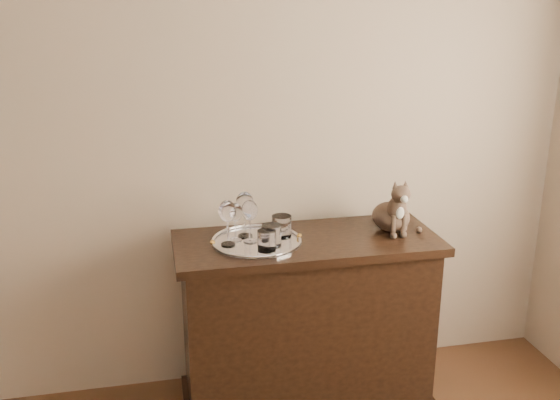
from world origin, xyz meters
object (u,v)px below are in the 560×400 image
(wine_glass_b, at_px, (245,214))
(tumbler_a, at_px, (271,236))
(tumbler_b, at_px, (267,241))
(cat, at_px, (392,203))
(tumbler_c, at_px, (282,226))
(wine_glass_a, at_px, (235,222))
(wine_glass_c, at_px, (228,223))
(sideboard, at_px, (306,322))
(wine_glass_d, at_px, (250,221))
(tray, at_px, (257,242))

(wine_glass_b, height_order, tumbler_a, wine_glass_b)
(tumbler_b, bearing_deg, cat, 13.48)
(tumbler_a, xyz_separation_m, tumbler_c, (0.07, 0.10, 0.00))
(tumbler_b, relative_size, tumbler_c, 0.91)
(wine_glass_a, xyz_separation_m, tumbler_a, (0.14, -0.10, -0.04))
(wine_glass_b, xyz_separation_m, cat, (0.68, -0.04, 0.02))
(wine_glass_b, distance_m, wine_glass_c, 0.12)
(wine_glass_c, bearing_deg, wine_glass_b, 43.87)
(sideboard, xyz_separation_m, tumbler_c, (-0.11, 0.03, 0.48))
(tumbler_b, bearing_deg, wine_glass_d, 113.38)
(wine_glass_c, bearing_deg, tray, 5.33)
(tumbler_a, bearing_deg, cat, 9.79)
(wine_glass_c, xyz_separation_m, tumbler_c, (0.25, 0.04, -0.05))
(cat, bearing_deg, tumbler_c, -179.65)
(sideboard, distance_m, cat, 0.69)
(wine_glass_b, bearing_deg, wine_glass_a, -139.95)
(wine_glass_d, xyz_separation_m, tumbler_b, (0.05, -0.12, -0.05))
(wine_glass_d, distance_m, tumbler_b, 0.14)
(wine_glass_a, height_order, wine_glass_b, wine_glass_b)
(wine_glass_a, bearing_deg, wine_glass_c, -131.97)
(wine_glass_c, height_order, tumbler_b, wine_glass_c)
(tumbler_b, bearing_deg, tumbler_a, 57.14)
(tumbler_c, bearing_deg, tumbler_b, -123.47)
(sideboard, relative_size, wine_glass_b, 5.72)
(wine_glass_b, xyz_separation_m, tumbler_b, (0.06, -0.19, -0.06))
(wine_glass_d, relative_size, cat, 0.73)
(sideboard, distance_m, wine_glass_b, 0.61)
(sideboard, height_order, wine_glass_a, wine_glass_a)
(wine_glass_c, bearing_deg, sideboard, 2.62)
(tumbler_a, bearing_deg, tumbler_b, -122.86)
(sideboard, distance_m, tray, 0.49)
(wine_glass_a, xyz_separation_m, tumbler_b, (0.11, -0.14, -0.04))
(sideboard, height_order, cat, cat)
(wine_glass_b, bearing_deg, tumbler_b, -71.11)
(tray, height_order, tumbler_b, tumbler_b)
(wine_glass_a, xyz_separation_m, wine_glass_b, (0.05, 0.04, 0.02))
(wine_glass_d, xyz_separation_m, tumbler_c, (0.15, 0.03, -0.05))
(tray, xyz_separation_m, wine_glass_b, (-0.04, 0.07, 0.11))
(wine_glass_a, xyz_separation_m, cat, (0.73, 0.00, 0.04))
(sideboard, xyz_separation_m, wine_glass_d, (-0.26, 0.00, 0.53))
(wine_glass_a, bearing_deg, sideboard, -4.85)
(wine_glass_c, relative_size, tumbler_b, 2.25)
(wine_glass_b, relative_size, wine_glass_c, 1.03)
(wine_glass_d, bearing_deg, cat, 2.39)
(wine_glass_b, height_order, wine_glass_c, wine_glass_b)
(wine_glass_a, height_order, wine_glass_c, wine_glass_c)
(wine_glass_a, relative_size, tumbler_b, 1.92)
(tray, height_order, wine_glass_d, wine_glass_d)
(sideboard, relative_size, wine_glass_c, 5.90)
(tray, bearing_deg, cat, 3.17)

